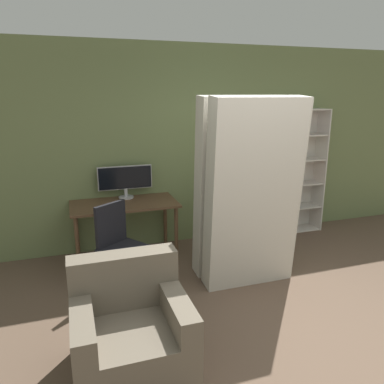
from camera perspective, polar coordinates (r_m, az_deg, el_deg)
name	(u,v)px	position (r m, az deg, el deg)	size (l,w,h in m)	color
ground_plane	(316,357)	(3.46, 18.38, -22.70)	(16.00, 16.00, 0.00)	brown
wall_back	(202,146)	(5.25, 1.48, 7.03)	(8.00, 0.06, 2.70)	#6B7A4C
desk	(124,210)	(4.78, -10.26, -2.70)	(1.31, 0.68, 0.74)	brown
monitor	(125,179)	(4.92, -10.14, 1.92)	(0.70, 0.19, 0.43)	#B7B7BC
office_chair	(122,256)	(4.08, -10.65, -9.63)	(0.61, 0.61, 0.95)	#4C4C51
bookshelf	(289,171)	(5.78, 14.58, 3.06)	(0.83, 0.32, 1.84)	beige
mattress_near	(254,195)	(3.99, 9.43, -0.51)	(1.01, 0.41, 2.05)	beige
mattress_far	(240,188)	(4.29, 7.28, 0.65)	(1.01, 0.37, 2.05)	beige
armchair	(130,331)	(3.07, -9.36, -20.12)	(0.85, 0.80, 0.85)	#665B4C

